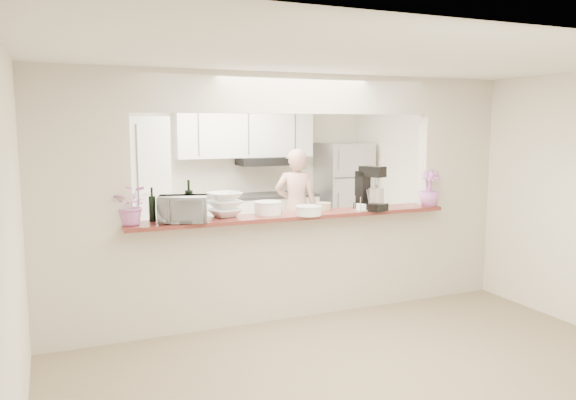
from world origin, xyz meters
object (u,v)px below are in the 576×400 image
refrigerator (343,196)px  person (296,208)px  stand_mixer (370,190)px  toaster_oven (183,209)px

refrigerator → person: refrigerator is taller
stand_mixer → person: size_ratio=0.28×
toaster_oven → person: bearing=60.4°
refrigerator → stand_mixer: refrigerator is taller
toaster_oven → person: size_ratio=0.27×
stand_mixer → refrigerator: bearing=66.6°
refrigerator → person: size_ratio=1.03×
refrigerator → toaster_oven: (-3.20, -2.75, 0.36)m
toaster_oven → refrigerator: bearing=56.6°
toaster_oven → stand_mixer: bearing=14.9°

